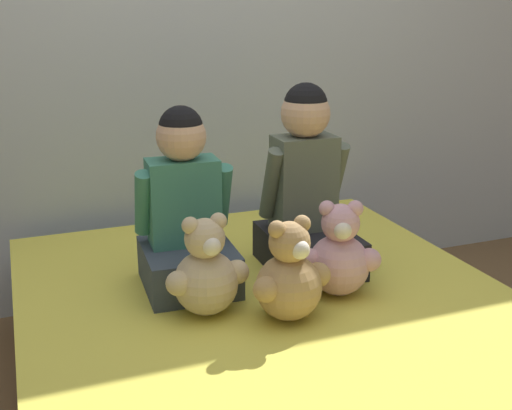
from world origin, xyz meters
The scene contains 8 objects.
ground_plane centered at (0.00, 0.00, 0.00)m, with size 14.00×14.00×0.00m, color brown.
wall_behind_bed centered at (0.00, 1.07, 1.25)m, with size 8.00×0.06×2.50m.
bed centered at (0.00, 0.00, 0.20)m, with size 1.59×1.87×0.40m.
child_on_left centered at (-0.22, 0.26, 0.65)m, with size 0.33×0.34×0.61m.
child_on_right centered at (0.22, 0.26, 0.67)m, with size 0.31×0.38×0.66m.
teddy_bear_held_by_left_child centered at (-0.22, 0.03, 0.53)m, with size 0.27×0.20×0.32m.
teddy_bear_held_by_right_child centered at (0.22, 0.00, 0.53)m, with size 0.26×0.20×0.32m.
teddy_bear_between_children centered at (0.00, -0.10, 0.53)m, with size 0.27×0.20×0.32m.
Camera 1 is at (-0.73, -1.71, 1.32)m, focal length 45.00 mm.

